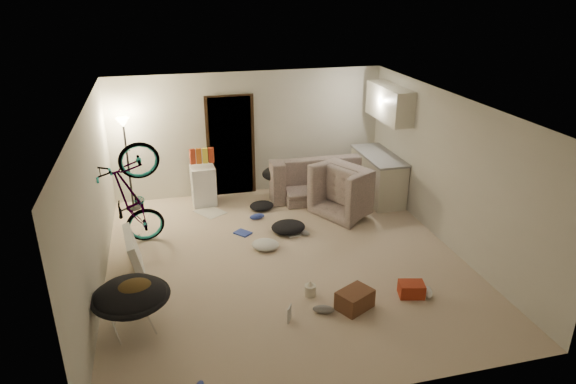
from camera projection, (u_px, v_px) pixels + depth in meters
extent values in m
cube|color=beige|center=(285.00, 260.00, 8.21)|extent=(5.50, 6.00, 0.02)
cube|color=white|center=(285.00, 104.00, 7.24)|extent=(5.50, 6.00, 0.02)
cube|color=beige|center=(249.00, 133.00, 10.42)|extent=(5.50, 0.02, 2.50)
cube|color=beige|center=(359.00, 298.00, 5.03)|extent=(5.50, 0.02, 2.50)
cube|color=beige|center=(92.00, 205.00, 7.10)|extent=(0.02, 6.00, 2.50)
cube|color=beige|center=(449.00, 171.00, 8.35)|extent=(0.02, 6.00, 2.50)
cube|color=black|center=(231.00, 146.00, 10.38)|extent=(0.85, 0.10, 2.04)
cube|color=black|center=(231.00, 147.00, 10.36)|extent=(0.97, 0.04, 2.10)
cylinder|color=black|center=(134.00, 208.00, 10.03)|extent=(0.28, 0.28, 0.03)
cylinder|color=black|center=(129.00, 167.00, 9.71)|extent=(0.04, 0.04, 1.70)
cone|color=#FFE0A5|center=(123.00, 123.00, 9.37)|extent=(0.24, 0.24, 0.18)
cube|color=beige|center=(378.00, 177.00, 10.38)|extent=(0.60, 1.50, 0.88)
cube|color=gray|center=(379.00, 156.00, 10.20)|extent=(0.64, 1.54, 0.04)
cube|color=beige|center=(389.00, 103.00, 9.83)|extent=(0.38, 1.40, 0.65)
imported|color=#3B4139|center=(321.00, 180.00, 10.59)|extent=(2.20, 0.88, 0.64)
imported|color=#3B4139|center=(353.00, 193.00, 9.82)|extent=(1.36, 1.42, 0.71)
imported|color=black|center=(134.00, 219.00, 8.45)|extent=(1.96, 1.04, 1.08)
imported|color=#9B2E17|center=(288.00, 324.00, 6.66)|extent=(0.27, 0.25, 0.02)
cube|color=white|center=(203.00, 185.00, 10.11)|extent=(0.47, 0.47, 0.78)
cube|color=#9B2E17|center=(193.00, 157.00, 9.83)|extent=(0.11, 0.09, 0.30)
cube|color=#B45516|center=(199.00, 156.00, 9.86)|extent=(0.11, 0.08, 0.30)
cube|color=yellow|center=(205.00, 156.00, 9.89)|extent=(0.11, 0.08, 0.30)
cube|color=#9B2E17|center=(211.00, 155.00, 9.91)|extent=(0.11, 0.09, 0.30)
cylinder|color=silver|center=(133.00, 315.00, 6.48)|extent=(0.64, 0.64, 0.45)
ellipsoid|color=black|center=(131.00, 296.00, 6.37)|extent=(0.91, 0.91, 0.38)
torus|color=black|center=(131.00, 296.00, 6.37)|extent=(0.98, 0.98, 0.07)
ellipsoid|color=#493519|center=(134.00, 289.00, 6.31)|extent=(0.59, 0.55, 0.22)
ellipsoid|color=black|center=(276.00, 174.00, 10.29)|extent=(0.58, 0.49, 0.28)
cube|color=silver|center=(134.00, 253.00, 7.78)|extent=(0.34, 0.95, 0.62)
cube|color=brown|center=(355.00, 300.00, 6.95)|extent=(0.57, 0.51, 0.27)
cube|color=#9B2E17|center=(411.00, 289.00, 7.23)|extent=(0.40, 0.33, 0.20)
cylinder|color=silver|center=(310.00, 290.00, 7.24)|extent=(0.16, 0.16, 0.16)
cone|color=silver|center=(310.00, 283.00, 7.20)|extent=(0.09, 0.09, 0.07)
cube|color=silver|center=(210.00, 212.00, 9.87)|extent=(0.65, 0.69, 0.01)
cube|color=#2F43AA|center=(243.00, 233.00, 9.03)|extent=(0.34, 0.34, 0.03)
cube|color=silver|center=(293.00, 233.00, 9.03)|extent=(0.25, 0.31, 0.03)
ellipsoid|color=#2F43AA|center=(257.00, 216.00, 9.56)|extent=(0.30, 0.15, 0.11)
ellipsoid|color=slate|center=(304.00, 232.00, 8.98)|extent=(0.22, 0.25, 0.09)
ellipsoid|color=slate|center=(324.00, 309.00, 6.87)|extent=(0.32, 0.22, 0.11)
ellipsoid|color=white|center=(428.00, 292.00, 7.26)|extent=(0.21, 0.30, 0.10)
ellipsoid|color=black|center=(288.00, 227.00, 9.06)|extent=(0.61, 0.52, 0.19)
ellipsoid|color=black|center=(262.00, 206.00, 9.97)|extent=(0.53, 0.48, 0.14)
ellipsoid|color=silver|center=(265.00, 245.00, 8.51)|extent=(0.58, 0.55, 0.14)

